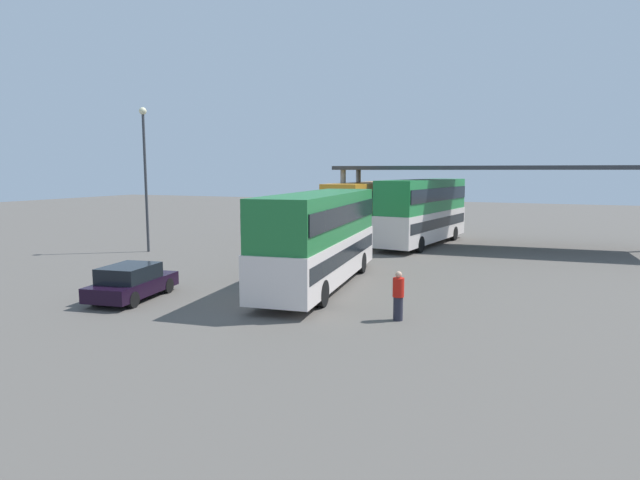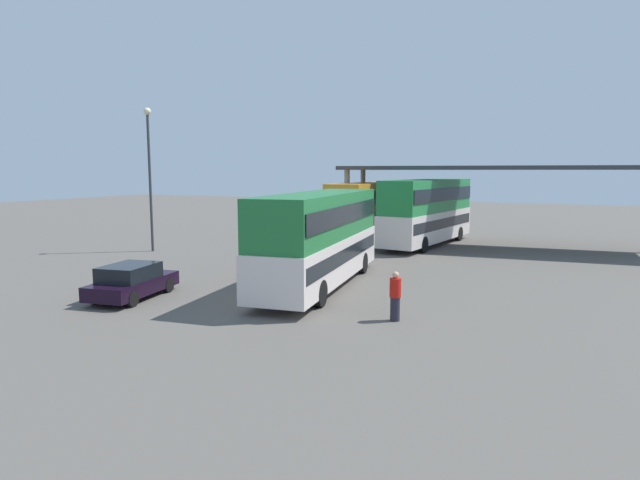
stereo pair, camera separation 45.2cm
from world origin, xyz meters
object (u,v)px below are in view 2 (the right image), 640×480
(double_decker_main, at_px, (320,235))
(double_decker_mid_row, at_px, (428,209))
(lamppost_tall, at_px, (149,163))
(parked_hatchback, at_px, (132,281))
(pedestrian_waiting, at_px, (395,296))
(double_decker_near_canopy, at_px, (370,209))

(double_decker_main, distance_m, double_decker_mid_row, 14.64)
(double_decker_mid_row, xyz_separation_m, lamppost_tall, (-14.86, -9.65, 3.01))
(parked_hatchback, distance_m, pedestrian_waiting, 10.30)
(double_decker_main, distance_m, double_decker_near_canopy, 15.03)
(double_decker_near_canopy, bearing_deg, double_decker_main, -167.03)
(double_decker_mid_row, bearing_deg, lamppost_tall, 131.54)
(double_decker_near_canopy, bearing_deg, double_decker_mid_row, -90.45)
(double_decker_near_canopy, bearing_deg, parked_hatchback, 173.73)
(double_decker_main, height_order, lamppost_tall, lamppost_tall)
(parked_hatchback, relative_size, lamppost_tall, 0.48)
(pedestrian_waiting, bearing_deg, lamppost_tall, 144.37)
(double_decker_main, relative_size, double_decker_mid_row, 1.01)
(parked_hatchback, height_order, lamppost_tall, lamppost_tall)
(double_decker_main, height_order, pedestrian_waiting, double_decker_main)
(double_decker_main, bearing_deg, double_decker_near_canopy, 4.42)
(parked_hatchback, xyz_separation_m, double_decker_mid_row, (7.06, 19.64, 1.71))
(double_decker_main, xyz_separation_m, lamppost_tall, (-13.56, 4.93, 3.18))
(double_decker_main, relative_size, lamppost_tall, 1.29)
(double_decker_mid_row, bearing_deg, pedestrian_waiting, -161.71)
(double_decker_near_canopy, relative_size, double_decker_mid_row, 0.93)
(double_decker_main, relative_size, pedestrian_waiting, 6.75)
(parked_hatchback, xyz_separation_m, lamppost_tall, (-7.80, 10.00, 4.72))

